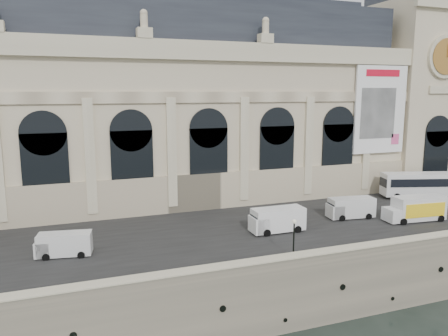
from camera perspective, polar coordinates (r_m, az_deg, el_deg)
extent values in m
plane|color=black|center=(44.54, 12.76, -19.48)|extent=(260.00, 260.00, 0.00)
cube|color=gray|center=(73.10, -2.20, -4.87)|extent=(160.00, 70.00, 6.00)
cube|color=#2D2D2D|center=(53.45, 4.81, -7.14)|extent=(160.00, 24.00, 0.06)
cube|color=gray|center=(42.20, 12.66, -11.35)|extent=(160.00, 1.20, 1.10)
cube|color=beige|center=(41.99, 12.69, -10.59)|extent=(160.00, 1.40, 0.12)
cube|color=beige|center=(65.34, -6.22, 5.77)|extent=(68.00, 18.00, 22.00)
cube|color=beige|center=(57.86, -3.86, -3.26)|extent=(68.60, 0.40, 5.00)
cube|color=beige|center=(56.42, -4.04, 15.11)|extent=(69.00, 0.80, 2.40)
cube|color=beige|center=(56.34, -4.01, 9.21)|extent=(68.00, 0.30, 1.40)
cube|color=#292F37|center=(65.83, -6.47, 18.01)|extent=(64.00, 15.00, 6.00)
cube|color=#292F37|center=(66.41, -6.53, 21.00)|extent=(56.00, 10.00, 1.20)
cube|color=black|center=(54.89, -22.24, -0.45)|extent=(5.20, 0.25, 9.00)
cylinder|color=black|center=(54.32, -22.56, 4.22)|extent=(5.20, 0.25, 5.20)
cube|color=beige|center=(54.61, -17.11, 1.40)|extent=(1.20, 0.50, 14.00)
cube|color=black|center=(55.38, -11.87, 0.17)|extent=(5.20, 0.25, 9.00)
cylinder|color=black|center=(54.82, -12.04, 4.81)|extent=(5.20, 0.25, 5.20)
cube|color=beige|center=(56.01, -6.85, 1.98)|extent=(1.20, 0.50, 14.00)
cube|color=black|center=(57.64, -1.99, 0.76)|extent=(5.20, 0.25, 9.00)
cylinder|color=black|center=(57.09, -2.02, 5.22)|extent=(5.20, 0.25, 5.20)
cube|color=beige|center=(59.09, 2.63, 2.45)|extent=(1.20, 0.50, 14.00)
cube|color=black|center=(61.45, 6.90, 1.27)|extent=(5.20, 0.25, 9.00)
cylinder|color=black|center=(60.94, 6.99, 5.45)|extent=(5.20, 0.25, 5.20)
cube|color=beige|center=(63.61, 10.98, 2.82)|extent=(1.20, 0.50, 14.00)
cube|color=black|center=(66.57, 14.60, 1.69)|extent=(5.20, 0.25, 9.00)
cylinder|color=black|center=(66.09, 14.77, 5.55)|extent=(5.20, 0.25, 5.20)
cube|color=beige|center=(69.29, 18.09, 3.08)|extent=(1.20, 0.50, 14.00)
cube|color=white|center=(70.01, 19.71, 7.17)|extent=(9.00, 0.35, 13.00)
cube|color=red|center=(69.86, 20.08, 11.58)|extent=(6.00, 0.06, 1.00)
cube|color=gray|center=(69.56, 19.48, 6.75)|extent=(6.20, 0.06, 7.50)
cube|color=#DB4D89|center=(72.13, 21.44, 3.54)|extent=(1.40, 0.06, 1.60)
cube|color=beige|center=(82.07, 22.87, 8.70)|extent=(12.00, 14.00, 30.00)
cylinder|color=beige|center=(77.08, 26.93, 12.85)|extent=(6.60, 0.50, 6.60)
cylinder|color=black|center=(76.88, 27.09, 12.85)|extent=(5.40, 0.15, 5.40)
cylinder|color=#C28539|center=(76.83, 27.13, 12.84)|extent=(5.50, 0.06, 5.50)
cube|color=#C28539|center=(76.84, 27.23, 13.51)|extent=(0.14, 0.05, 2.00)
cube|color=black|center=(77.65, 25.98, 1.39)|extent=(5.00, 0.25, 8.00)
cube|color=silver|center=(71.61, 24.79, -1.90)|extent=(13.02, 6.30, 3.31)
cube|color=black|center=(68.79, 20.08, -1.76)|extent=(0.80, 2.37, 1.28)
cube|color=black|center=(70.35, 25.34, -1.78)|extent=(11.24, 3.52, 1.17)
cube|color=black|center=(72.72, 24.32, -1.35)|extent=(11.24, 3.52, 1.17)
cylinder|color=black|center=(68.65, 21.66, -3.53)|extent=(1.11, 0.62, 1.07)
cylinder|color=black|center=(71.01, 20.77, -3.04)|extent=(1.11, 0.62, 1.07)
cube|color=silver|center=(45.34, -20.07, -9.28)|extent=(5.22, 2.76, 2.11)
cube|color=silver|center=(45.83, -22.52, -9.66)|extent=(1.70, 2.14, 1.47)
cube|color=black|center=(45.79, -23.20, -9.06)|extent=(0.35, 1.64, 0.74)
cylinder|color=black|center=(45.05, -22.23, -10.75)|extent=(0.73, 0.35, 0.70)
cylinder|color=black|center=(46.83, -21.74, -9.93)|extent=(0.73, 0.35, 0.70)
cylinder|color=black|center=(44.48, -18.16, -10.76)|extent=(0.73, 0.35, 0.70)
cylinder|color=black|center=(46.28, -17.83, -9.93)|extent=(0.73, 0.35, 0.70)
cube|color=white|center=(50.01, 7.08, -6.64)|extent=(5.98, 2.36, 2.54)
cube|color=white|center=(49.13, 4.57, -7.37)|extent=(1.68, 2.33, 1.77)
cube|color=black|center=(48.71, 3.91, -6.77)|extent=(0.07, 1.99, 0.88)
cylinder|color=black|center=(48.54, 5.64, -8.46)|extent=(0.84, 0.28, 0.84)
cylinder|color=black|center=(50.53, 4.51, -7.69)|extent=(0.84, 0.28, 0.84)
cylinder|color=black|center=(50.22, 9.62, -7.91)|extent=(0.84, 0.28, 0.84)
cylinder|color=black|center=(52.16, 8.36, -7.20)|extent=(0.84, 0.28, 0.84)
cube|color=silver|center=(57.18, 16.31, -4.94)|extent=(5.85, 2.88, 2.39)
cube|color=silver|center=(56.24, 14.28, -5.48)|extent=(1.84, 2.37, 1.66)
cube|color=black|center=(55.83, 13.77, -4.96)|extent=(0.30, 1.86, 0.83)
cylinder|color=black|center=(55.68, 15.18, -6.36)|extent=(0.82, 0.36, 0.79)
cylinder|color=black|center=(57.54, 14.16, -5.79)|extent=(0.82, 0.36, 0.79)
cylinder|color=black|center=(57.42, 18.36, -6.03)|extent=(0.82, 0.36, 0.79)
cylinder|color=black|center=(59.22, 17.28, -5.49)|extent=(0.82, 0.36, 0.79)
cube|color=silver|center=(58.87, 24.07, -4.76)|extent=(6.53, 3.00, 2.85)
cube|color=yellow|center=(57.94, 24.84, -5.04)|extent=(5.48, 0.56, 1.69)
cube|color=red|center=(57.94, 24.84, -5.04)|extent=(3.16, 0.33, 0.63)
cube|color=silver|center=(56.87, 21.19, -5.72)|extent=(1.89, 2.47, 1.58)
cylinder|color=black|center=(56.47, 22.40, -6.52)|extent=(0.87, 0.37, 0.85)
cylinder|color=black|center=(58.33, 20.96, -5.91)|extent=(0.87, 0.37, 0.85)
cylinder|color=black|center=(59.76, 26.46, -5.93)|extent=(0.87, 0.37, 0.85)
cylinder|color=black|center=(61.52, 24.97, -5.38)|extent=(0.87, 0.37, 0.85)
cylinder|color=black|center=(42.72, 9.03, -11.49)|extent=(0.40, 0.40, 0.37)
cylinder|color=black|center=(42.15, 9.09, -9.40)|extent=(0.15, 0.15, 3.66)
sphere|color=beige|center=(41.55, 9.16, -6.90)|extent=(0.40, 0.40, 0.40)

